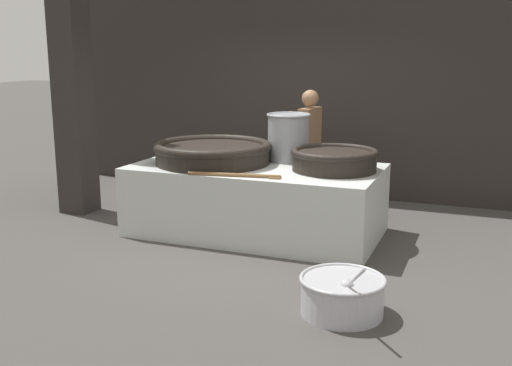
# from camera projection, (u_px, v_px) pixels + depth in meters

# --- Properties ---
(ground_plane) EXTENTS (60.00, 60.00, 0.00)m
(ground_plane) POSITION_uv_depth(u_px,v_px,m) (256.00, 232.00, 7.22)
(ground_plane) COLOR #474442
(back_wall) EXTENTS (7.94, 0.24, 4.06)m
(back_wall) POSITION_uv_depth(u_px,v_px,m) (313.00, 59.00, 8.89)
(back_wall) COLOR #2D2826
(back_wall) RESTS_ON ground_plane
(support_pillar) EXTENTS (0.39, 0.39, 4.06)m
(support_pillar) POSITION_uv_depth(u_px,v_px,m) (71.00, 60.00, 7.77)
(support_pillar) COLOR #2D2826
(support_pillar) RESTS_ON ground_plane
(hearth_platform) EXTENTS (2.90, 1.51, 0.82)m
(hearth_platform) POSITION_uv_depth(u_px,v_px,m) (256.00, 200.00, 7.13)
(hearth_platform) COLOR silver
(hearth_platform) RESTS_ON ground_plane
(giant_wok_near) EXTENTS (1.42, 1.42, 0.26)m
(giant_wok_near) POSITION_uv_depth(u_px,v_px,m) (213.00, 152.00, 7.19)
(giant_wok_near) COLOR black
(giant_wok_near) RESTS_ON hearth_platform
(giant_wok_far) EXTENTS (0.99, 0.99, 0.25)m
(giant_wok_far) POSITION_uv_depth(u_px,v_px,m) (334.00, 159.00, 6.75)
(giant_wok_far) COLOR black
(giant_wok_far) RESTS_ON hearth_platform
(stock_pot) EXTENTS (0.54, 0.54, 0.58)m
(stock_pot) POSITION_uv_depth(u_px,v_px,m) (288.00, 137.00, 7.32)
(stock_pot) COLOR gray
(stock_pot) RESTS_ON hearth_platform
(stirring_paddle) EXTENTS (1.02, 0.25, 0.04)m
(stirring_paddle) POSITION_uv_depth(u_px,v_px,m) (239.00, 175.00, 6.43)
(stirring_paddle) COLOR brown
(stirring_paddle) RESTS_ON hearth_platform
(cook) EXTENTS (0.40, 0.62, 1.64)m
(cook) POSITION_uv_depth(u_px,v_px,m) (309.00, 146.00, 8.07)
(cook) COLOR #8C6647
(cook) RESTS_ON ground_plane
(prep_bowl_vegetables) EXTENTS (0.72, 0.87, 0.61)m
(prep_bowl_vegetables) POSITION_uv_depth(u_px,v_px,m) (342.00, 294.00, 4.95)
(prep_bowl_vegetables) COLOR #B7B7BC
(prep_bowl_vegetables) RESTS_ON ground_plane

